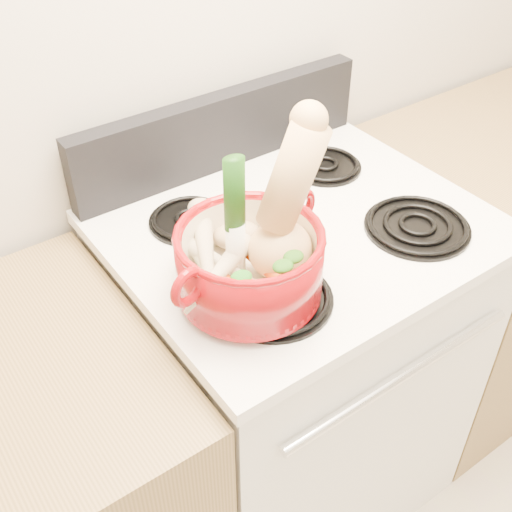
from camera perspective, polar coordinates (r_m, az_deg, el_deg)
wall_back at (r=1.47m, az=-4.59°, el=20.76°), size 3.50×0.02×2.60m
stove_body at (r=1.71m, az=3.17°, el=-10.36°), size 0.76×0.65×0.92m
cooktop at (r=1.39m, az=3.86°, el=2.42°), size 0.78×0.67×0.03m
control_backsplash at (r=1.54m, az=-3.08°, el=11.07°), size 0.76×0.05×0.18m
oven_handle at (r=1.32m, az=12.93°, el=-10.32°), size 0.60×0.02×0.02m
burner_front_left at (r=1.18m, az=1.54°, el=-3.66°), size 0.22×0.22×0.02m
burner_front_right at (r=1.40m, az=14.15°, el=2.65°), size 0.22×0.22×0.02m
burner_back_left at (r=1.38m, az=-5.95°, el=3.30°), size 0.17×0.17×0.02m
burner_back_right at (r=1.56m, az=6.17°, el=8.06°), size 0.17×0.17×0.02m
dutch_oven at (r=1.14m, az=-0.58°, el=-0.64°), size 0.32×0.32×0.13m
pot_handle_left at (r=1.03m, az=-6.06°, el=-2.77°), size 0.08×0.03×0.07m
pot_handle_right at (r=1.21m, az=4.08°, el=4.41°), size 0.08×0.03×0.07m
squash at (r=1.11m, az=3.27°, el=4.91°), size 0.24×0.19×0.32m
leek at (r=1.10m, az=-1.89°, el=3.41°), size 0.04×0.04×0.25m
ginger at (r=1.23m, az=-1.77°, el=1.91°), size 0.11×0.09×0.05m
parsnip_0 at (r=1.16m, az=-4.29°, el=-0.93°), size 0.07×0.22×0.06m
parsnip_1 at (r=1.15m, az=-4.11°, el=-1.32°), size 0.09×0.19×0.06m
parsnip_2 at (r=1.16m, az=-3.43°, el=-0.30°), size 0.10×0.18×0.05m
parsnip_3 at (r=1.11m, az=-3.48°, el=-1.55°), size 0.19×0.11×0.06m
parsnip_4 at (r=1.15m, az=-4.50°, el=0.57°), size 0.15×0.23×0.07m
carrot_0 at (r=1.13m, az=-0.35°, el=-2.65°), size 0.05×0.15×0.04m
carrot_1 at (r=1.11m, az=-2.21°, el=-3.11°), size 0.07×0.13×0.04m
carrot_2 at (r=1.14m, az=0.59°, el=-1.11°), size 0.04×0.15×0.04m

